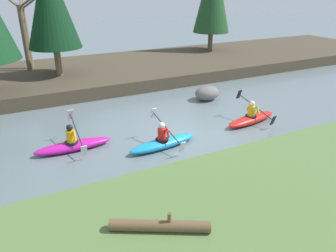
{
  "coord_description": "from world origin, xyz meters",
  "views": [
    {
      "loc": [
        -6.2,
        -10.09,
        5.48
      ],
      "look_at": [
        -1.11,
        0.0,
        0.55
      ],
      "focal_mm": 35.0,
      "sensor_mm": 36.0,
      "label": 1
    }
  ],
  "objects_px": {
    "boulder_midstream": "(207,93)",
    "driftwood_log": "(160,226)",
    "kayaker_lead": "(252,118)",
    "kayaker_middle": "(164,142)",
    "kayaker_trailing": "(74,144)"
  },
  "relations": [
    {
      "from": "kayaker_middle",
      "to": "driftwood_log",
      "type": "bearing_deg",
      "value": -123.05
    },
    {
      "from": "boulder_midstream",
      "to": "driftwood_log",
      "type": "bearing_deg",
      "value": -128.25
    },
    {
      "from": "kayaker_trailing",
      "to": "driftwood_log",
      "type": "bearing_deg",
      "value": -84.48
    },
    {
      "from": "boulder_midstream",
      "to": "driftwood_log",
      "type": "height_order",
      "value": "driftwood_log"
    },
    {
      "from": "kayaker_middle",
      "to": "boulder_midstream",
      "type": "bearing_deg",
      "value": 35.06
    },
    {
      "from": "driftwood_log",
      "to": "kayaker_trailing",
      "type": "bearing_deg",
      "value": 123.92
    },
    {
      "from": "kayaker_middle",
      "to": "driftwood_log",
      "type": "xyz_separation_m",
      "value": [
        -2.4,
        -4.74,
        0.72
      ]
    },
    {
      "from": "kayaker_middle",
      "to": "boulder_midstream",
      "type": "relative_size",
      "value": 2.18
    },
    {
      "from": "kayaker_lead",
      "to": "kayaker_trailing",
      "type": "relative_size",
      "value": 1.01
    },
    {
      "from": "kayaker_lead",
      "to": "driftwood_log",
      "type": "distance_m",
      "value": 8.52
    },
    {
      "from": "kayaker_middle",
      "to": "kayaker_trailing",
      "type": "relative_size",
      "value": 1.01
    },
    {
      "from": "kayaker_middle",
      "to": "kayaker_trailing",
      "type": "xyz_separation_m",
      "value": [
        -2.95,
        1.26,
        0.0
      ]
    },
    {
      "from": "kayaker_lead",
      "to": "boulder_midstream",
      "type": "relative_size",
      "value": 2.18
    },
    {
      "from": "kayaker_lead",
      "to": "driftwood_log",
      "type": "relative_size",
      "value": 1.44
    },
    {
      "from": "kayaker_lead",
      "to": "driftwood_log",
      "type": "bearing_deg",
      "value": -152.62
    }
  ]
}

